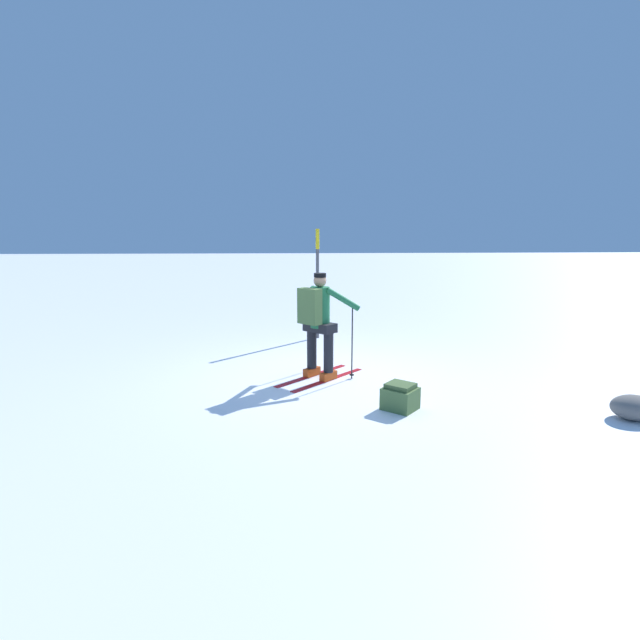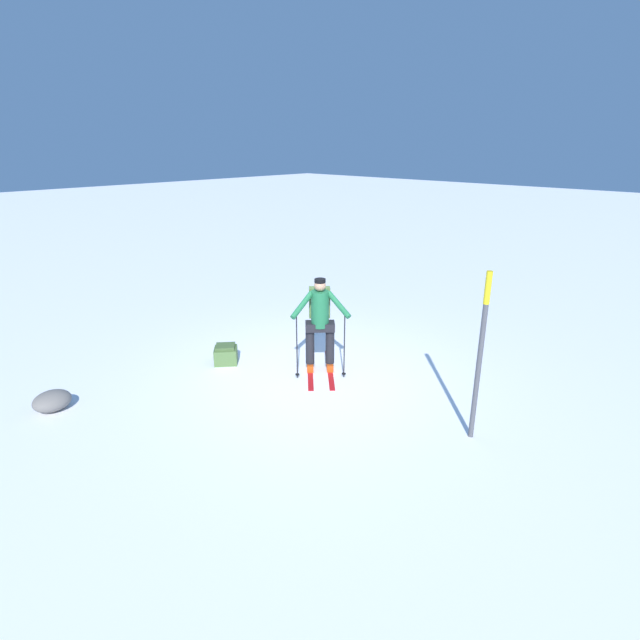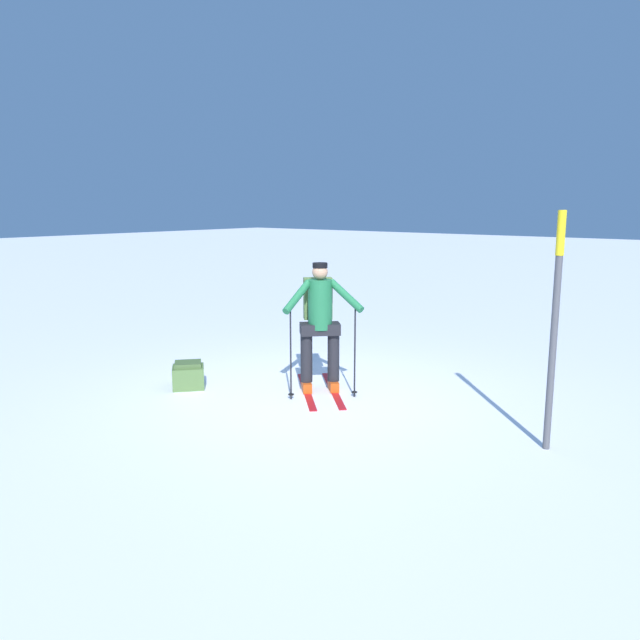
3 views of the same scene
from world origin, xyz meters
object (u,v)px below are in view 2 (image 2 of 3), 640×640
skier (320,319)px  rock_boulder (52,401)px  dropped_backpack (226,354)px  trail_marker (481,346)px

skier → rock_boulder: skier is taller
dropped_backpack → rock_boulder: dropped_backpack is taller
skier → rock_boulder: 4.27m
trail_marker → dropped_backpack: bearing=-79.0°
dropped_backpack → trail_marker: trail_marker is taller
trail_marker → rock_boulder: (3.61, -4.83, -1.18)m
trail_marker → rock_boulder: 6.14m
dropped_backpack → rock_boulder: size_ratio=1.01×
rock_boulder → trail_marker: bearing=126.8°
trail_marker → rock_boulder: size_ratio=4.26×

